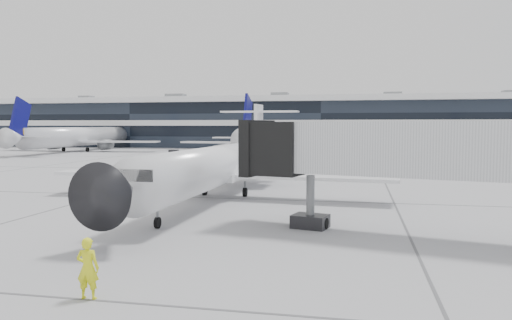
# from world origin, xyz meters

# --- Properties ---
(ground) EXTENTS (220.00, 220.00, 0.00)m
(ground) POSITION_xyz_m (0.00, 0.00, 0.00)
(ground) COLOR gray
(ground) RESTS_ON ground
(terminal) EXTENTS (170.00, 22.00, 10.00)m
(terminal) POSITION_xyz_m (0.00, 82.00, 5.00)
(terminal) COLOR black
(terminal) RESTS_ON ground
(bg_jet_left) EXTENTS (32.00, 40.00, 9.60)m
(bg_jet_left) POSITION_xyz_m (-45.00, 55.00, 0.00)
(bg_jet_left) COLOR silver
(bg_jet_left) RESTS_ON ground
(bg_jet_center) EXTENTS (32.00, 40.00, 9.60)m
(bg_jet_center) POSITION_xyz_m (-8.00, 55.00, 0.00)
(bg_jet_center) COLOR silver
(bg_jet_center) RESTS_ON ground
(bg_jet_right) EXTENTS (32.00, 40.00, 9.60)m
(bg_jet_right) POSITION_xyz_m (32.00, 55.00, 0.00)
(bg_jet_right) COLOR silver
(bg_jet_right) RESTS_ON ground
(regional_jet) EXTENTS (23.90, 29.75, 6.88)m
(regional_jet) POSITION_xyz_m (-1.55, 0.00, 2.35)
(regional_jet) COLOR white
(regional_jet) RESTS_ON ground
(jet_bridge) EXTENTS (16.48, 6.86, 5.34)m
(jet_bridge) POSITION_xyz_m (11.29, -10.11, 3.89)
(jet_bridge) COLOR #AAACAF
(jet_bridge) RESTS_ON ground
(ramp_worker) EXTENTS (0.70, 0.50, 1.80)m
(ramp_worker) POSITION_xyz_m (0.14, -19.93, 0.90)
(ramp_worker) COLOR #F1F81A
(ramp_worker) RESTS_ON ground
(traffic_cone) EXTENTS (0.42, 0.42, 0.59)m
(traffic_cone) POSITION_xyz_m (-6.48, 12.90, 0.28)
(traffic_cone) COLOR #F2440C
(traffic_cone) RESTS_ON ground
(far_tug) EXTENTS (1.78, 2.65, 1.58)m
(far_tug) POSITION_xyz_m (-17.47, 32.41, 0.71)
(far_tug) COLOR black
(far_tug) RESTS_ON ground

